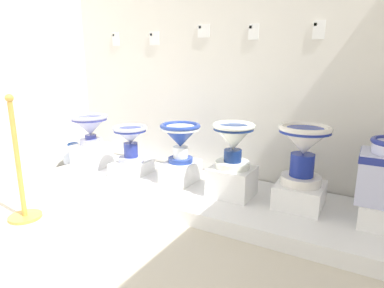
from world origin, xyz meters
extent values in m
cube|color=silver|center=(1.96, 3.04, 1.47)|extent=(4.12, 0.06, 2.93)
cube|color=white|center=(1.96, 2.51, 0.06)|extent=(3.42, 0.95, 0.12)
cube|color=white|center=(0.56, 2.50, 0.25)|extent=(0.32, 0.35, 0.25)
cylinder|color=#A0A3CD|center=(0.56, 2.50, 0.41)|extent=(0.24, 0.24, 0.06)
cylinder|color=#373E93|center=(0.56, 2.50, 0.46)|extent=(0.12, 0.12, 0.05)
cone|color=#A0A3CD|center=(0.56, 2.50, 0.58)|extent=(0.38, 0.38, 0.19)
cylinder|color=#373E93|center=(0.56, 2.50, 0.66)|extent=(0.37, 0.37, 0.03)
torus|color=#A0A3CD|center=(0.56, 2.50, 0.68)|extent=(0.39, 0.39, 0.04)
cylinder|color=#373E93|center=(0.56, 2.50, 0.67)|extent=(0.26, 0.26, 0.01)
cube|color=white|center=(1.11, 2.52, 0.19)|extent=(0.31, 0.39, 0.13)
cylinder|color=#ACB1D0|center=(1.11, 2.52, 0.28)|extent=(0.26, 0.26, 0.05)
cylinder|color=navy|center=(1.11, 2.52, 0.38)|extent=(0.14, 0.14, 0.15)
cone|color=#ACB1D0|center=(1.11, 2.52, 0.53)|extent=(0.33, 0.33, 0.15)
cylinder|color=navy|center=(1.11, 2.52, 0.59)|extent=(0.32, 0.32, 0.03)
torus|color=#ACB1D0|center=(1.11, 2.52, 0.61)|extent=(0.34, 0.34, 0.04)
cylinder|color=navy|center=(1.11, 2.52, 0.60)|extent=(0.23, 0.23, 0.01)
cube|color=white|center=(1.66, 2.59, 0.22)|extent=(0.28, 0.36, 0.19)
cylinder|color=#253D94|center=(1.66, 2.59, 0.34)|extent=(0.24, 0.24, 0.04)
cylinder|color=white|center=(1.66, 2.59, 0.41)|extent=(0.14, 0.14, 0.11)
cone|color=#253D94|center=(1.66, 2.59, 0.57)|extent=(0.37, 0.37, 0.20)
cylinder|color=white|center=(1.66, 2.59, 0.65)|extent=(0.37, 0.37, 0.03)
torus|color=#253D94|center=(1.66, 2.59, 0.67)|extent=(0.38, 0.38, 0.04)
cylinder|color=white|center=(1.66, 2.59, 0.66)|extent=(0.26, 0.26, 0.01)
cube|color=white|center=(2.23, 2.52, 0.25)|extent=(0.36, 0.33, 0.25)
cylinder|color=white|center=(2.23, 2.52, 0.40)|extent=(0.30, 0.30, 0.05)
cylinder|color=navy|center=(2.23, 2.52, 0.48)|extent=(0.15, 0.15, 0.10)
cone|color=white|center=(2.23, 2.52, 0.63)|extent=(0.34, 0.34, 0.21)
cylinder|color=navy|center=(2.23, 2.52, 0.72)|extent=(0.34, 0.34, 0.03)
torus|color=white|center=(2.23, 2.52, 0.74)|extent=(0.36, 0.36, 0.04)
cylinder|color=navy|center=(2.23, 2.52, 0.73)|extent=(0.24, 0.24, 0.01)
cube|color=white|center=(2.79, 2.58, 0.21)|extent=(0.36, 0.39, 0.19)
cylinder|color=white|center=(2.79, 2.58, 0.34)|extent=(0.31, 0.31, 0.07)
cylinder|color=navy|center=(2.79, 2.58, 0.47)|extent=(0.18, 0.18, 0.18)
cone|color=white|center=(2.79, 2.58, 0.66)|extent=(0.39, 0.39, 0.20)
cylinder|color=navy|center=(2.79, 2.58, 0.74)|extent=(0.38, 0.38, 0.03)
torus|color=white|center=(2.79, 2.58, 0.76)|extent=(0.40, 0.40, 0.04)
cylinder|color=navy|center=(2.79, 2.58, 0.75)|extent=(0.27, 0.27, 0.01)
cube|color=white|center=(0.54, 3.00, 1.51)|extent=(0.10, 0.01, 0.15)
cube|color=slate|center=(0.51, 3.00, 1.56)|extent=(0.02, 0.01, 0.02)
cube|color=white|center=(1.09, 3.00, 1.50)|extent=(0.12, 0.01, 0.14)
cube|color=#386BAD|center=(1.05, 3.00, 1.54)|extent=(0.02, 0.01, 0.02)
cube|color=white|center=(1.68, 3.00, 1.55)|extent=(0.13, 0.01, 0.12)
cube|color=#386BAD|center=(1.64, 3.00, 1.58)|extent=(0.02, 0.01, 0.02)
cube|color=white|center=(2.19, 3.00, 1.52)|extent=(0.10, 0.01, 0.14)
cube|color=#5B9E4C|center=(2.16, 3.00, 1.56)|extent=(0.02, 0.01, 0.02)
cube|color=white|center=(2.75, 3.00, 1.51)|extent=(0.10, 0.01, 0.15)
cube|color=#5B9E4C|center=(2.72, 3.00, 1.55)|extent=(0.02, 0.01, 0.02)
cylinder|color=#173F96|center=(0.20, 2.55, 0.01)|extent=(0.17, 0.17, 0.03)
ellipsoid|color=#AFBBD7|center=(0.20, 2.55, 0.13)|extent=(0.25, 0.25, 0.21)
cylinder|color=#AFBBD7|center=(0.20, 2.55, 0.28)|extent=(0.10, 0.10, 0.08)
torus|color=#173F96|center=(0.20, 2.55, 0.32)|extent=(0.14, 0.14, 0.02)
cylinder|color=gold|center=(0.84, 1.49, 0.01)|extent=(0.26, 0.26, 0.02)
cylinder|color=gold|center=(0.84, 1.49, 0.49)|extent=(0.04, 0.04, 0.93)
sphere|color=gold|center=(0.84, 1.49, 0.98)|extent=(0.06, 0.06, 0.06)
camera|label=1|loc=(3.24, 0.06, 1.23)|focal=30.28mm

